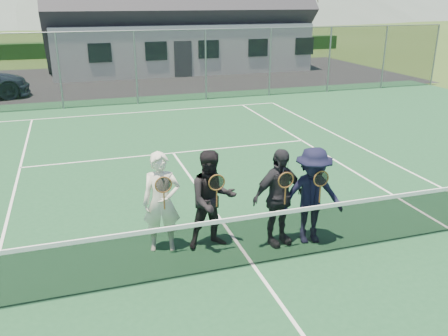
% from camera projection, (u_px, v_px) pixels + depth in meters
% --- Properties ---
extents(ground, '(220.00, 220.00, 0.00)m').
position_uv_depth(ground, '(121.00, 80.00, 25.87)').
color(ground, '#324D1B').
rests_on(ground, ground).
extents(court_surface, '(30.00, 30.00, 0.02)m').
position_uv_depth(court_surface, '(253.00, 266.00, 7.95)').
color(court_surface, '#1C4C2B').
rests_on(court_surface, ground).
extents(tarmac_carpark, '(40.00, 12.00, 0.01)m').
position_uv_depth(tarmac_carpark, '(43.00, 84.00, 24.71)').
color(tarmac_carpark, black).
rests_on(tarmac_carpark, ground).
extents(hedge_row, '(40.00, 1.20, 1.10)m').
position_uv_depth(hedge_row, '(103.00, 49.00, 36.43)').
color(hedge_row, black).
rests_on(hedge_row, ground).
extents(court_markings, '(11.03, 23.83, 0.01)m').
position_uv_depth(court_markings, '(253.00, 265.00, 7.95)').
color(court_markings, white).
rests_on(court_markings, court_surface).
extents(tennis_net, '(11.68, 0.08, 1.10)m').
position_uv_depth(tennis_net, '(254.00, 238.00, 7.77)').
color(tennis_net, slate).
rests_on(tennis_net, ground).
extents(perimeter_fence, '(30.07, 0.07, 3.02)m').
position_uv_depth(perimeter_fence, '(136.00, 68.00, 19.53)').
color(perimeter_fence, slate).
rests_on(perimeter_fence, ground).
extents(clubhouse, '(15.60, 8.20, 7.70)m').
position_uv_depth(clubhouse, '(175.00, 2.00, 29.24)').
color(clubhouse, silver).
rests_on(clubhouse, ground).
extents(player_a, '(0.73, 0.56, 1.80)m').
position_uv_depth(player_a, '(162.00, 202.00, 8.18)').
color(player_a, silver).
rests_on(player_a, court_surface).
extents(player_b, '(0.89, 0.69, 1.80)m').
position_uv_depth(player_b, '(212.00, 200.00, 8.28)').
color(player_b, black).
rests_on(player_b, court_surface).
extents(player_c, '(1.12, 0.65, 1.80)m').
position_uv_depth(player_c, '(278.00, 197.00, 8.39)').
color(player_c, '#232328').
rests_on(player_c, court_surface).
extents(player_d, '(1.24, 0.82, 1.80)m').
position_uv_depth(player_d, '(312.00, 196.00, 8.45)').
color(player_d, black).
rests_on(player_d, court_surface).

